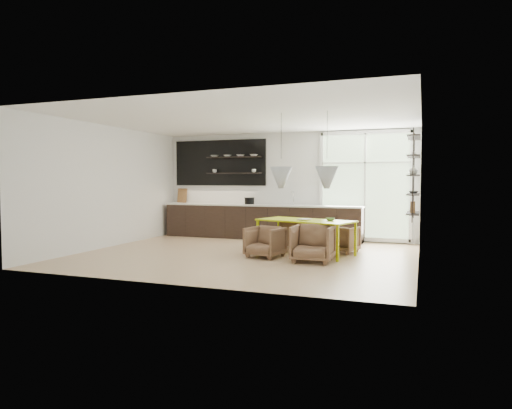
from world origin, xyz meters
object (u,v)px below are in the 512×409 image
armchair_front_left (265,242)px  armchair_back_left (299,234)px  dining_table (305,222)px  armchair_front_right (313,243)px  wire_stool (259,236)px  armchair_back_right (342,239)px

armchair_front_left → armchair_back_left: bearing=89.2°
dining_table → armchair_back_left: (-0.35, 0.82, -0.35)m
dining_table → armchair_front_right: bearing=-50.5°
armchair_front_right → dining_table: bearing=111.3°
dining_table → armchair_back_left: size_ratio=2.96×
dining_table → armchair_front_left: (-0.69, -0.66, -0.37)m
armchair_back_left → wire_stool: armchair_back_left is taller
dining_table → wire_stool: (-1.27, 0.54, -0.41)m
dining_table → armchair_front_right: dining_table is taller
armchair_back_left → wire_stool: bearing=22.3°
armchair_back_left → armchair_front_right: 1.82m
dining_table → armchair_front_right: 0.99m
dining_table → armchair_front_left: size_ratio=3.16×
armchair_back_left → armchair_front_left: size_ratio=1.07×
armchair_back_left → armchair_front_right: bearing=118.6°
armchair_front_right → wire_stool: bearing=137.8°
dining_table → armchair_front_right: (0.36, -0.86, -0.33)m
armchair_back_left → armchair_front_left: 1.52m
armchair_back_right → armchair_front_right: armchair_front_right is taller
armchair_front_left → armchair_front_right: size_ratio=0.88×
dining_table → armchair_back_right: 0.95m
armchair_back_left → armchair_back_right: size_ratio=1.14×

